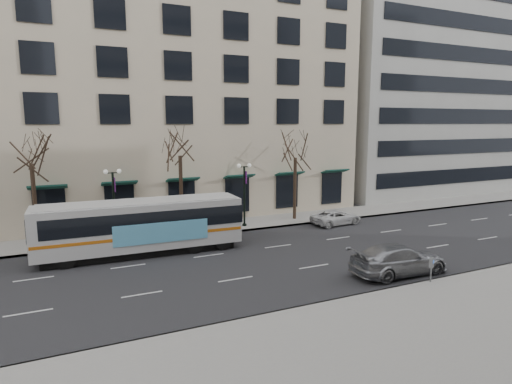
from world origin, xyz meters
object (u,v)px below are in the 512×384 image
tree_far_right (295,146)px  white_pickup (336,217)px  tree_far_mid (180,143)px  lamp_post_right (244,192)px  silver_car (399,259)px  city_bus (142,225)px  lamp_post_left (114,201)px  tree_far_left (30,149)px  pay_station (432,265)px

tree_far_right → white_pickup: size_ratio=1.83×
tree_far_mid → tree_far_right: size_ratio=1.06×
lamp_post_right → silver_car: bearing=-75.0°
city_bus → tree_far_mid: bearing=50.9°
tree_far_right → lamp_post_left: 15.40m
tree_far_right → silver_car: (-1.36, -14.12, -5.58)m
tree_far_left → city_bus: bearing=-34.5°
tree_far_right → white_pickup: 6.88m
tree_far_left → silver_car: tree_far_left is taller
tree_far_left → city_bus: (6.28, -4.32, -4.79)m
lamp_post_right → city_bus: 9.54m
lamp_post_right → lamp_post_left: bearing=180.0°
city_bus → tree_far_right: bearing=19.1°
tree_far_mid → lamp_post_right: tree_far_mid is taller
tree_far_mid → city_bus: (-3.72, -4.32, -5.00)m
white_pickup → silver_car: bearing=156.7°
pay_station → tree_far_left: bearing=115.2°
tree_far_mid → pay_station: bearing=-60.8°
lamp_post_left → city_bus: (1.27, -3.72, -1.04)m
lamp_post_right → tree_far_left: bearing=177.7°
tree_far_left → tree_far_mid: (10.00, 0.00, 0.21)m
lamp_post_left → tree_far_left: bearing=173.2°
lamp_post_left → lamp_post_right: bearing=0.0°
city_bus → pay_station: (12.74, -11.79, -0.81)m
tree_far_right → lamp_post_left: tree_far_right is taller
tree_far_right → silver_car: 15.24m
tree_far_right → city_bus: 15.08m
lamp_post_left → silver_car: 19.31m
tree_far_right → lamp_post_left: bearing=-177.7°
tree_far_left → silver_car: (18.64, -14.12, -5.86)m
lamp_post_right → tree_far_right: bearing=6.9°
tree_far_left → pay_station: size_ratio=6.40×
lamp_post_right → pay_station: 16.12m
tree_far_mid → city_bus: 7.58m
tree_far_right → lamp_post_right: size_ratio=1.55×
tree_far_mid → lamp_post_left: (-4.99, -0.60, -3.96)m
lamp_post_left → city_bus: size_ratio=0.40×
lamp_post_right → city_bus: lamp_post_right is taller
lamp_post_right → white_pickup: size_ratio=1.18×
city_bus → lamp_post_left: bearing=110.5°
tree_far_right → pay_station: tree_far_right is taller
tree_far_mid → lamp_post_left: 6.40m
lamp_post_left → lamp_post_right: same height
tree_far_mid → silver_car: size_ratio=1.48×
city_bus → silver_car: (12.36, -9.80, -1.07)m
silver_car → white_pickup: (3.75, 11.31, -0.23)m
tree_far_right → white_pickup: tree_far_right is taller
lamp_post_left → white_pickup: lamp_post_left is taller
lamp_post_left → lamp_post_right: 10.00m
white_pickup → lamp_post_left: bearing=77.8°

